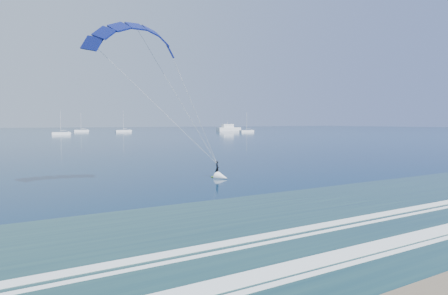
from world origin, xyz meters
TOP-DOWN VIEW (x-y plane):
  - kitesurfer_rig at (0.92, 26.93)m, footprint 16.56×7.27m
  - motor_yacht at (121.65, 211.44)m, footprint 16.12×4.30m
  - sailboat_3 at (16.57, 187.83)m, footprint 8.02×2.40m
  - sailboat_4 at (36.25, 239.72)m, footprint 8.29×2.40m
  - sailboat_5 at (56.17, 221.84)m, footprint 9.11×2.40m
  - sailboat_6 at (114.39, 180.26)m, footprint 8.60×2.40m

SIDE VIEW (x-z plane):
  - sailboat_4 at x=36.25m, z-range -4.99..6.35m
  - sailboat_3 at x=16.57m, z-range -4.93..6.29m
  - sailboat_6 at x=114.39m, z-range -5.15..6.52m
  - sailboat_5 at x=56.17m, z-range -5.50..6.87m
  - motor_yacht at x=121.65m, z-range -1.50..5.01m
  - kitesurfer_rig at x=0.92m, z-range 0.17..14.96m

